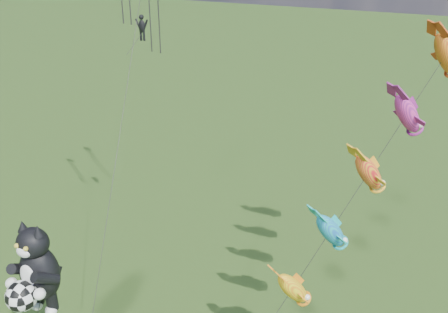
% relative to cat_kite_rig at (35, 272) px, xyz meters
% --- Properties ---
extents(cat_kite_rig, '(2.39, 4.06, 10.08)m').
position_rel_cat_kite_rig_xyz_m(cat_kite_rig, '(0.00, 0.00, 0.00)').
color(cat_kite_rig, brown).
rests_on(cat_kite_rig, ground).
extents(fish_windsock_rig, '(9.20, 13.18, 20.08)m').
position_rel_cat_kite_rig_xyz_m(fish_windsock_rig, '(13.64, 9.93, 3.86)').
color(fish_windsock_rig, brown).
rests_on(fish_windsock_rig, ground).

